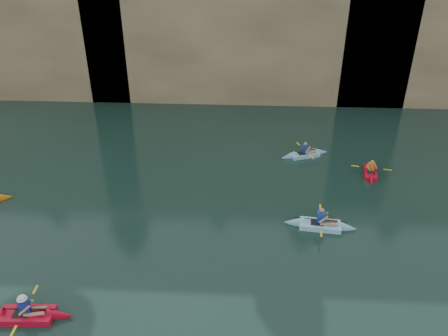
{
  "coord_description": "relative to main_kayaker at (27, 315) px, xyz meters",
  "views": [
    {
      "loc": [
        2.14,
        -10.6,
        12.07
      ],
      "look_at": [
        1.22,
        5.81,
        3.0
      ],
      "focal_mm": 35.0,
      "sensor_mm": 36.0,
      "label": 1
    }
  ],
  "objects": [
    {
      "name": "kayaker_ltblue_mid",
      "position": [
        11.06,
        13.07,
        -0.02
      ],
      "size": [
        3.1,
        2.19,
        1.16
      ],
      "rotation": [
        0.0,
        0.0,
        0.34
      ],
      "color": "#8BC3E9",
      "rests_on": "ground"
    },
    {
      "name": "sea_cave_center",
      "position": [
        1.39,
        22.04,
        1.43
      ],
      "size": [
        3.5,
        1.0,
        3.2
      ],
      "primitive_type": "cube",
      "color": "black",
      "rests_on": "ground"
    },
    {
      "name": "cliff_slab_center",
      "position": [
        7.39,
        22.69,
        5.53
      ],
      "size": [
        24.0,
        2.4,
        11.4
      ],
      "primitive_type": "cube",
      "color": "tan",
      "rests_on": "ground"
    },
    {
      "name": "ground",
      "position": [
        5.39,
        0.09,
        -0.17
      ],
      "size": [
        160.0,
        160.0,
        0.0
      ],
      "primitive_type": "plane",
      "color": "black",
      "rests_on": "ground"
    },
    {
      "name": "main_kayaker",
      "position": [
        0.0,
        0.0,
        0.0
      ],
      "size": [
        3.38,
        2.28,
        1.24
      ],
      "rotation": [
        0.0,
        0.0,
        0.05
      ],
      "color": "red",
      "rests_on": "ground"
    },
    {
      "name": "kayaker_ltblue_near",
      "position": [
        11.02,
        5.93,
        -0.0
      ],
      "size": [
        3.36,
        2.54,
        1.31
      ],
      "rotation": [
        0.0,
        0.0,
        -0.12
      ],
      "color": "#97E0FD",
      "rests_on": "ground"
    },
    {
      "name": "sea_cave_east",
      "position": [
        15.39,
        22.04,
        2.08
      ],
      "size": [
        5.0,
        1.0,
        4.5
      ],
      "primitive_type": "cube",
      "color": "black",
      "rests_on": "ground"
    },
    {
      "name": "cliff",
      "position": [
        5.39,
        30.09,
        5.83
      ],
      "size": [
        70.0,
        16.0,
        12.0
      ],
      "primitive_type": "cube",
      "color": "tan",
      "rests_on": "ground"
    },
    {
      "name": "kayaker_red_far",
      "position": [
        14.52,
        11.11,
        -0.03
      ],
      "size": [
        2.12,
        2.99,
        1.07
      ],
      "rotation": [
        0.0,
        0.0,
        1.38
      ],
      "color": "red",
      "rests_on": "ground"
    }
  ]
}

